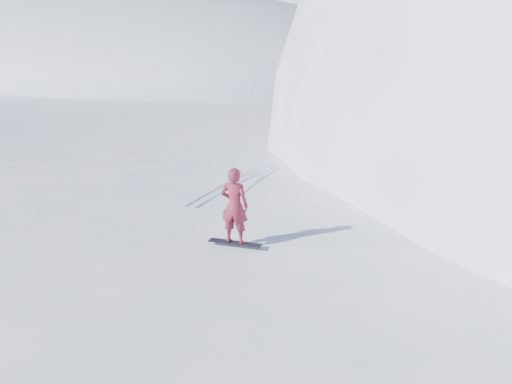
# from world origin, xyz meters

# --- Properties ---
(ground) EXTENTS (400.00, 400.00, 0.00)m
(ground) POSITION_xyz_m (0.00, 0.00, 0.00)
(ground) COLOR white
(ground) RESTS_ON ground
(near_ridge) EXTENTS (36.00, 28.00, 4.80)m
(near_ridge) POSITION_xyz_m (1.00, 3.00, 0.00)
(near_ridge) COLOR white
(near_ridge) RESTS_ON ground
(far_ridge_a) EXTENTS (120.00, 70.00, 28.00)m
(far_ridge_a) POSITION_xyz_m (-70.00, 60.00, 0.00)
(far_ridge_a) COLOR white
(far_ridge_a) RESTS_ON ground
(far_ridge_c) EXTENTS (140.00, 90.00, 36.00)m
(far_ridge_c) POSITION_xyz_m (-40.00, 110.00, 0.00)
(far_ridge_c) COLOR white
(far_ridge_c) RESTS_ON ground
(wind_bumps) EXTENTS (16.00, 14.40, 1.00)m
(wind_bumps) POSITION_xyz_m (-0.56, 2.12, 0.00)
(wind_bumps) COLOR white
(wind_bumps) RESTS_ON ground
(snowboard) EXTENTS (1.41, 0.58, 0.02)m
(snowboard) POSITION_xyz_m (2.84, -0.51, 2.41)
(snowboard) COLOR black
(snowboard) RESTS_ON near_ridge
(snowboarder) EXTENTS (0.80, 0.62, 1.94)m
(snowboarder) POSITION_xyz_m (2.84, -0.51, 3.40)
(snowboarder) COLOR maroon
(snowboarder) RESTS_ON snowboard
(vapor_plume) EXTENTS (9.69, 7.75, 6.78)m
(vapor_plume) POSITION_xyz_m (-66.35, 46.98, 0.00)
(vapor_plume) COLOR white
(vapor_plume) RESTS_ON ground
(board_tracks) EXTENTS (2.22, 5.95, 0.04)m
(board_tracks) POSITION_xyz_m (-0.19, 4.20, 2.42)
(board_tracks) COLOR silver
(board_tracks) RESTS_ON ground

